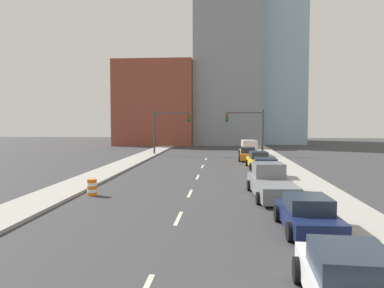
{
  "coord_description": "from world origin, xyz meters",
  "views": [
    {
      "loc": [
        1.96,
        0.32,
        4.27
      ],
      "look_at": [
        -0.92,
        34.71,
        2.2
      ],
      "focal_mm": 35.0,
      "sensor_mm": 36.0,
      "label": 1
    }
  ],
  "objects_px": {
    "sedan_silver": "(266,169)",
    "sedan_yellow": "(258,160)",
    "sedan_navy": "(308,215)",
    "traffic_barrel": "(92,187)",
    "sedan_white": "(351,283)",
    "traffic_signal_right": "(251,125)",
    "pickup_truck_gray": "(271,183)",
    "traffic_signal_left": "(165,125)",
    "box_truck_tan": "(249,149)",
    "sedan_orange": "(248,154)"
  },
  "relations": [
    {
      "from": "box_truck_tan",
      "to": "sedan_white",
      "type": "bearing_deg",
      "value": -92.49
    },
    {
      "from": "traffic_signal_left",
      "to": "sedan_white",
      "type": "xyz_separation_m",
      "value": [
        10.28,
        -38.92,
        -3.13
      ]
    },
    {
      "from": "sedan_orange",
      "to": "box_truck_tan",
      "type": "height_order",
      "value": "box_truck_tan"
    },
    {
      "from": "traffic_signal_right",
      "to": "traffic_signal_left",
      "type": "bearing_deg",
      "value": 180.0
    },
    {
      "from": "traffic_signal_right",
      "to": "sedan_orange",
      "type": "relative_size",
      "value": 1.3
    },
    {
      "from": "traffic_barrel",
      "to": "sedan_white",
      "type": "bearing_deg",
      "value": -49.97
    },
    {
      "from": "sedan_white",
      "to": "sedan_orange",
      "type": "xyz_separation_m",
      "value": [
        -0.17,
        32.79,
        0.01
      ]
    },
    {
      "from": "traffic_signal_right",
      "to": "sedan_orange",
      "type": "bearing_deg",
      "value": -97.3
    },
    {
      "from": "sedan_yellow",
      "to": "sedan_silver",
      "type": "bearing_deg",
      "value": -93.73
    },
    {
      "from": "traffic_barrel",
      "to": "sedan_silver",
      "type": "relative_size",
      "value": 0.21
    },
    {
      "from": "traffic_barrel",
      "to": "pickup_truck_gray",
      "type": "distance_m",
      "value": 10.28
    },
    {
      "from": "sedan_navy",
      "to": "sedan_white",
      "type": "bearing_deg",
      "value": -95.53
    },
    {
      "from": "traffic_signal_left",
      "to": "traffic_barrel",
      "type": "bearing_deg",
      "value": -90.29
    },
    {
      "from": "sedan_orange",
      "to": "box_truck_tan",
      "type": "relative_size",
      "value": 0.79
    },
    {
      "from": "pickup_truck_gray",
      "to": "box_truck_tan",
      "type": "bearing_deg",
      "value": 85.66
    },
    {
      "from": "traffic_signal_right",
      "to": "pickup_truck_gray",
      "type": "bearing_deg",
      "value": -91.71
    },
    {
      "from": "sedan_navy",
      "to": "pickup_truck_gray",
      "type": "bearing_deg",
      "value": 93.56
    },
    {
      "from": "traffic_signal_right",
      "to": "sedan_navy",
      "type": "xyz_separation_m",
      "value": [
        -0.18,
        -32.63,
        -3.16
      ]
    },
    {
      "from": "sedan_yellow",
      "to": "sedan_orange",
      "type": "height_order",
      "value": "sedan_yellow"
    },
    {
      "from": "sedan_silver",
      "to": "sedan_yellow",
      "type": "bearing_deg",
      "value": 91.73
    },
    {
      "from": "sedan_white",
      "to": "pickup_truck_gray",
      "type": "relative_size",
      "value": 0.73
    },
    {
      "from": "sedan_white",
      "to": "sedan_silver",
      "type": "relative_size",
      "value": 1.01
    },
    {
      "from": "sedan_navy",
      "to": "box_truck_tan",
      "type": "bearing_deg",
      "value": 88.67
    },
    {
      "from": "traffic_signal_left",
      "to": "pickup_truck_gray",
      "type": "bearing_deg",
      "value": -68.67
    },
    {
      "from": "traffic_signal_right",
      "to": "sedan_navy",
      "type": "distance_m",
      "value": 32.78
    },
    {
      "from": "sedan_white",
      "to": "sedan_navy",
      "type": "relative_size",
      "value": 1.06
    },
    {
      "from": "sedan_navy",
      "to": "sedan_silver",
      "type": "bearing_deg",
      "value": 89.0
    },
    {
      "from": "sedan_yellow",
      "to": "box_truck_tan",
      "type": "distance_m",
      "value": 11.94
    },
    {
      "from": "traffic_signal_left",
      "to": "sedan_silver",
      "type": "distance_m",
      "value": 22.14
    },
    {
      "from": "traffic_barrel",
      "to": "sedan_yellow",
      "type": "bearing_deg",
      "value": 52.16
    },
    {
      "from": "sedan_yellow",
      "to": "box_truck_tan",
      "type": "bearing_deg",
      "value": 87.21
    },
    {
      "from": "sedan_yellow",
      "to": "sedan_orange",
      "type": "xyz_separation_m",
      "value": [
        -0.55,
        6.49,
        -0.02
      ]
    },
    {
      "from": "traffic_barrel",
      "to": "sedan_orange",
      "type": "xyz_separation_m",
      "value": [
        10.24,
        20.39,
        0.2
      ]
    },
    {
      "from": "traffic_signal_right",
      "to": "sedan_yellow",
      "type": "relative_size",
      "value": 1.19
    },
    {
      "from": "sedan_yellow",
      "to": "traffic_signal_left",
      "type": "bearing_deg",
      "value": 127.08
    },
    {
      "from": "traffic_barrel",
      "to": "pickup_truck_gray",
      "type": "relative_size",
      "value": 0.15
    },
    {
      "from": "pickup_truck_gray",
      "to": "sedan_yellow",
      "type": "xyz_separation_m",
      "value": [
        0.54,
        13.3,
        -0.07
      ]
    },
    {
      "from": "sedan_silver",
      "to": "traffic_barrel",
      "type": "bearing_deg",
      "value": -143.3
    },
    {
      "from": "sedan_navy",
      "to": "pickup_truck_gray",
      "type": "xyz_separation_m",
      "value": [
        -0.6,
        6.7,
        0.12
      ]
    },
    {
      "from": "pickup_truck_gray",
      "to": "sedan_silver",
      "type": "xyz_separation_m",
      "value": [
        0.47,
        6.73,
        -0.06
      ]
    },
    {
      "from": "traffic_signal_left",
      "to": "sedan_orange",
      "type": "xyz_separation_m",
      "value": [
        10.11,
        -6.14,
        -3.13
      ]
    },
    {
      "from": "sedan_yellow",
      "to": "sedan_orange",
      "type": "relative_size",
      "value": 1.09
    },
    {
      "from": "pickup_truck_gray",
      "to": "traffic_signal_left",
      "type": "bearing_deg",
      "value": 108.07
    },
    {
      "from": "traffic_signal_right",
      "to": "box_truck_tan",
      "type": "xyz_separation_m",
      "value": [
        -0.3,
        -0.69,
        -2.87
      ]
    },
    {
      "from": "sedan_navy",
      "to": "sedan_orange",
      "type": "bearing_deg",
      "value": 89.77
    },
    {
      "from": "sedan_white",
      "to": "sedan_orange",
      "type": "relative_size",
      "value": 1.04
    },
    {
      "from": "traffic_signal_right",
      "to": "sedan_yellow",
      "type": "xyz_separation_m",
      "value": [
        -0.23,
        -12.62,
        -3.11
      ]
    },
    {
      "from": "sedan_silver",
      "to": "box_truck_tan",
      "type": "height_order",
      "value": "box_truck_tan"
    },
    {
      "from": "traffic_signal_right",
      "to": "sedan_white",
      "type": "relative_size",
      "value": 1.25
    },
    {
      "from": "traffic_signal_left",
      "to": "pickup_truck_gray",
      "type": "height_order",
      "value": "traffic_signal_left"
    }
  ]
}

